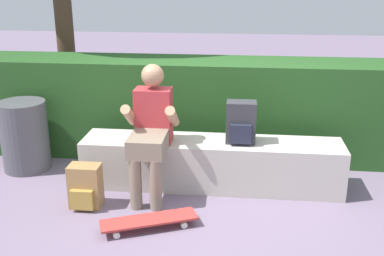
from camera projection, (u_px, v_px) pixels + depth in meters
The scene contains 8 objects.
ground_plane at pixel (208, 205), 4.24m from camera, with size 24.00×24.00×0.00m, color slate.
bench_main at pixel (211, 163), 4.56m from camera, with size 2.52×0.48×0.47m.
person_skater at pixel (151, 127), 4.27m from camera, with size 0.49×0.62×1.22m.
skateboard_near_person at pixel (149, 220), 3.84m from camera, with size 0.82×0.49×0.09m.
backpack_on_bench at pixel (241, 123), 4.38m from camera, with size 0.28×0.23×0.40m.
backpack_on_ground at pixel (85, 187), 4.16m from camera, with size 0.28×0.23×0.40m.
hedge_row at pixel (223, 108), 5.27m from camera, with size 5.88×0.71×1.09m.
trash_bin at pixel (25, 136), 4.92m from camera, with size 0.49×0.49×0.74m.
Camera 1 is at (0.27, -3.78, 2.04)m, focal length 43.48 mm.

